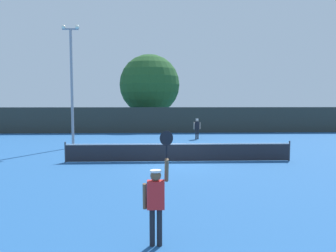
{
  "coord_description": "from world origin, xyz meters",
  "views": [
    {
      "loc": [
        -1.21,
        -16.73,
        3.2
      ],
      "look_at": [
        -0.37,
        5.4,
        1.46
      ],
      "focal_mm": 34.39,
      "sensor_mm": 36.0,
      "label": 1
    }
  ],
  "objects_px": {
    "tennis_ball": "(175,150)",
    "light_pole": "(72,79)",
    "player_receiving": "(197,127)",
    "large_tree": "(150,85)",
    "parked_car_near": "(144,122)",
    "player_serving": "(156,196)"
  },
  "relations": [
    {
      "from": "tennis_ball",
      "to": "light_pole",
      "type": "relative_size",
      "value": 0.01
    },
    {
      "from": "player_receiving",
      "to": "large_tree",
      "type": "distance_m",
      "value": 12.0
    },
    {
      "from": "tennis_ball",
      "to": "parked_car_near",
      "type": "bearing_deg",
      "value": 98.57
    },
    {
      "from": "large_tree",
      "to": "tennis_ball",
      "type": "bearing_deg",
      "value": -83.34
    },
    {
      "from": "tennis_ball",
      "to": "light_pole",
      "type": "xyz_separation_m",
      "value": [
        -6.92,
        1.61,
        4.65
      ]
    },
    {
      "from": "light_pole",
      "to": "tennis_ball",
      "type": "bearing_deg",
      "value": -13.07
    },
    {
      "from": "player_serving",
      "to": "player_receiving",
      "type": "height_order",
      "value": "player_serving"
    },
    {
      "from": "player_receiving",
      "to": "light_pole",
      "type": "relative_size",
      "value": 0.21
    },
    {
      "from": "player_serving",
      "to": "parked_car_near",
      "type": "distance_m",
      "value": 30.77
    },
    {
      "from": "tennis_ball",
      "to": "light_pole",
      "type": "bearing_deg",
      "value": 166.93
    },
    {
      "from": "tennis_ball",
      "to": "parked_car_near",
      "type": "xyz_separation_m",
      "value": [
        -2.58,
        17.14,
        0.74
      ]
    },
    {
      "from": "light_pole",
      "to": "parked_car_near",
      "type": "height_order",
      "value": "light_pole"
    },
    {
      "from": "tennis_ball",
      "to": "player_serving",
      "type": "bearing_deg",
      "value": -95.23
    },
    {
      "from": "tennis_ball",
      "to": "large_tree",
      "type": "distance_m",
      "value": 17.47
    },
    {
      "from": "parked_car_near",
      "to": "large_tree",
      "type": "bearing_deg",
      "value": -34.66
    },
    {
      "from": "player_receiving",
      "to": "large_tree",
      "type": "bearing_deg",
      "value": -68.57
    },
    {
      "from": "large_tree",
      "to": "parked_car_near",
      "type": "height_order",
      "value": "large_tree"
    },
    {
      "from": "tennis_ball",
      "to": "parked_car_near",
      "type": "distance_m",
      "value": 17.35
    },
    {
      "from": "player_serving",
      "to": "large_tree",
      "type": "bearing_deg",
      "value": 91.32
    },
    {
      "from": "large_tree",
      "to": "parked_car_near",
      "type": "xyz_separation_m",
      "value": [
        -0.64,
        0.51,
        -4.26
      ]
    },
    {
      "from": "player_receiving",
      "to": "large_tree",
      "type": "relative_size",
      "value": 0.2
    },
    {
      "from": "player_receiving",
      "to": "light_pole",
      "type": "bearing_deg",
      "value": 26.24
    }
  ]
}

